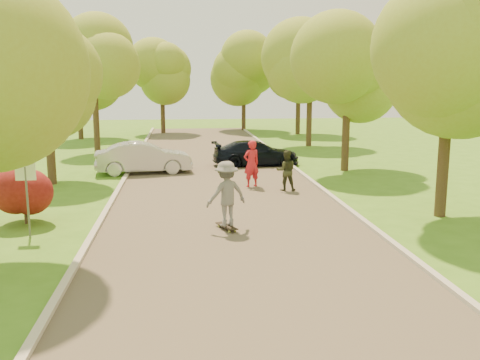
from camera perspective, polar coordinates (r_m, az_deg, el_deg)
name	(u,v)px	position (r m, az deg, el deg)	size (l,w,h in m)	color
ground	(253,281)	(11.97, 1.40, -10.69)	(100.00, 100.00, 0.00)	#42771C
road	(224,201)	(19.60, -1.72, -2.21)	(8.00, 60.00, 0.01)	#4C4438
curb_left	(111,202)	(19.69, -13.56, -2.27)	(0.18, 60.00, 0.12)	#B2AD9E
curb_right	(332,197)	(20.30, 9.75, -1.75)	(0.18, 60.00, 0.12)	#B2AD9E
street_sign	(26,182)	(15.90, -21.85, -0.25)	(0.55, 0.06, 2.17)	#59595E
red_shrub	(24,189)	(17.54, -22.03, -0.86)	(1.70, 1.70, 1.95)	#382619
tree_l_midb	(50,74)	(23.66, -19.60, 10.57)	(4.30, 4.20, 6.62)	#382619
tree_l_far	(97,61)	(33.43, -15.02, 12.16)	(4.92, 4.80, 7.79)	#382619
tree_r_mida	(459,41)	(18.22, 22.30, 13.58)	(5.13, 5.00, 7.95)	#382619
tree_r_midb	(352,69)	(26.34, 11.88, 11.53)	(4.51, 4.40, 7.01)	#382619
tree_r_far	(314,57)	(36.16, 7.90, 12.85)	(5.33, 5.20, 8.34)	#382619
tree_bg_a	(80,67)	(41.70, -16.67, 11.49)	(5.12, 5.00, 7.72)	#382619
tree_bg_b	(302,65)	(44.15, 6.59, 12.07)	(5.12, 5.00, 7.95)	#382619
tree_bg_c	(164,72)	(45.08, -8.07, 11.34)	(4.92, 4.80, 7.33)	#382619
tree_bg_d	(246,69)	(47.41, 0.67, 11.76)	(5.12, 5.00, 7.72)	#382619
silver_sedan	(144,158)	(25.67, -10.24, 2.35)	(1.57, 4.50, 1.48)	#B5B5BA
dark_sedan	(256,153)	(27.59, 1.70, 2.88)	(1.81, 4.44, 1.29)	black
longboard	(227,226)	(15.81, -1.44, -4.96)	(0.63, 1.02, 0.12)	black
skateboarder	(226,194)	(15.58, -1.46, -1.48)	(1.24, 0.71, 1.92)	slate
person_striped	(251,164)	(21.95, 1.22, 1.74)	(0.71, 0.46, 1.94)	red
person_olive	(286,171)	(21.28, 4.93, 1.00)	(0.79, 0.62, 1.63)	#2E311D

